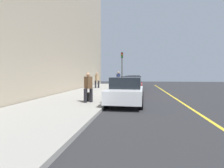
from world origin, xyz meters
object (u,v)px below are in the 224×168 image
Objects in this scene: parked_car_black at (133,82)px; traffic_light_pole at (122,63)px; rolling_suitcase at (87,97)px; parked_car_white at (126,91)px; pedestrian_navy_coat at (118,79)px; pedestrian_tan_coat at (97,80)px; pedestrian_brown_coat at (88,87)px; parked_car_red at (131,85)px; parked_car_green at (134,81)px.

traffic_light_pole is (-3.79, -1.58, 2.40)m from parked_car_black.
traffic_light_pole is 15.34m from rolling_suitcase.
parked_car_white is (11.20, -0.09, 0.00)m from parked_car_black.
pedestrian_navy_coat reaches higher than pedestrian_tan_coat.
pedestrian_brown_coat is 0.94× the size of pedestrian_tan_coat.
pedestrian_navy_coat reaches higher than parked_car_red.
parked_car_red is (11.26, 0.02, 0.00)m from parked_car_green.
traffic_light_pole is at bearing -170.49° from parked_car_red.
traffic_light_pole is at bearing -179.85° from pedestrian_navy_coat.
parked_car_green is at bearing 172.98° from pedestrian_brown_coat.
pedestrian_brown_coat is at bearing -2.01° from traffic_light_pole.
rolling_suitcase is (10.29, 1.67, -0.67)m from pedestrian_tan_coat.
parked_car_red is 4.92m from pedestrian_navy_coat.
parked_car_white is at bearing 8.29° from pedestrian_navy_coat.
parked_car_red is 6.38m from pedestrian_brown_coat.
parked_car_black and parked_car_white have the same top height.
rolling_suitcase is (15.07, -0.72, -2.75)m from traffic_light_pole.
pedestrian_navy_coat is 10.24m from rolling_suitcase.
pedestrian_navy_coat is at bearing -161.17° from parked_car_red.
rolling_suitcase is at bearing -87.64° from parked_car_white.
parked_car_green is 0.96× the size of parked_car_red.
parked_car_white is 15.24m from traffic_light_pole.
pedestrian_brown_coat is 10.90m from pedestrian_tan_coat.
parked_car_black reaches higher than rolling_suitcase.
parked_car_white is 2.12m from pedestrian_brown_coat.
pedestrian_navy_coat is 1.13× the size of pedestrian_brown_coat.
parked_car_black is at bearing 169.75° from pedestrian_brown_coat.
traffic_light_pole is (-4.79, 2.39, 2.08)m from pedestrian_tan_coat.
pedestrian_tan_coat reaches higher than parked_car_white.
parked_car_red is at bearing 40.08° from pedestrian_tan_coat.
parked_car_white is 2.44× the size of pedestrian_navy_coat.
parked_car_black is 4.11m from pedestrian_tan_coat.
parked_car_green is 0.99× the size of parked_car_black.
traffic_light_pole is (-4.88, -0.01, 2.03)m from pedestrian_navy_coat.
parked_car_white is 10.91m from pedestrian_tan_coat.
pedestrian_navy_coat is 10.66m from pedestrian_brown_coat.
parked_car_red is at bearing 160.37° from pedestrian_brown_coat.
pedestrian_brown_coat is (11.74, -2.12, 0.26)m from parked_car_black.
traffic_light_pole reaches higher than rolling_suitcase.
rolling_suitcase is at bearing 9.23° from pedestrian_tan_coat.
parked_car_red is 0.97× the size of parked_car_white.
pedestrian_tan_coat is at bearing -75.88° from parked_car_black.
parked_car_black is at bearing 125.04° from pedestrian_navy_coat.
parked_car_green and parked_car_red have the same top height.
pedestrian_tan_coat is at bearing -159.18° from parked_car_white.
rolling_suitcase is at bearing -158.74° from pedestrian_brown_coat.
parked_car_green is at bearing 172.21° from rolling_suitcase.
pedestrian_brown_coat is 1.91× the size of rolling_suitcase.
rolling_suitcase is at bearing -11.51° from parked_car_black.
parked_car_white is at bearing 92.36° from rolling_suitcase.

